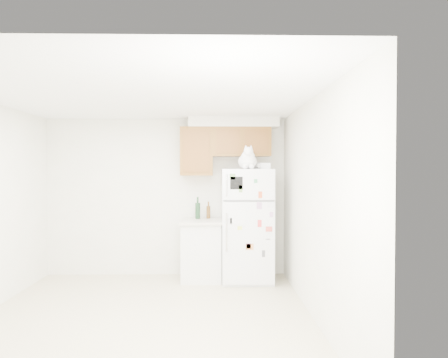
{
  "coord_description": "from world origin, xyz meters",
  "views": [
    {
      "loc": [
        0.79,
        -4.43,
        1.68
      ],
      "look_at": [
        0.92,
        1.55,
        1.55
      ],
      "focal_mm": 32.0,
      "sensor_mm": 36.0,
      "label": 1
    }
  ],
  "objects_px": {
    "bottle_amber": "(208,210)",
    "base_counter": "(202,250)",
    "storage_box_front": "(266,166)",
    "refrigerator": "(247,225)",
    "storage_box_back": "(255,166)",
    "cat": "(248,160)",
    "bottle_green": "(198,208)"
  },
  "relations": [
    {
      "from": "refrigerator",
      "to": "base_counter",
      "type": "distance_m",
      "value": 0.79
    },
    {
      "from": "refrigerator",
      "to": "storage_box_front",
      "type": "relative_size",
      "value": 11.33
    },
    {
      "from": "base_counter",
      "to": "bottle_amber",
      "type": "distance_m",
      "value": 0.63
    },
    {
      "from": "refrigerator",
      "to": "cat",
      "type": "distance_m",
      "value": 0.99
    },
    {
      "from": "refrigerator",
      "to": "bottle_amber",
      "type": "bearing_deg",
      "value": 156.68
    },
    {
      "from": "refrigerator",
      "to": "storage_box_front",
      "type": "xyz_separation_m",
      "value": [
        0.28,
        -0.04,
        0.89
      ]
    },
    {
      "from": "refrigerator",
      "to": "bottle_green",
      "type": "xyz_separation_m",
      "value": [
        -0.76,
        0.22,
        0.24
      ]
    },
    {
      "from": "bottle_green",
      "to": "bottle_amber",
      "type": "relative_size",
      "value": 1.28
    },
    {
      "from": "storage_box_back",
      "to": "storage_box_front",
      "type": "relative_size",
      "value": 1.2
    },
    {
      "from": "cat",
      "to": "storage_box_front",
      "type": "relative_size",
      "value": 3.34
    },
    {
      "from": "bottle_green",
      "to": "bottle_amber",
      "type": "height_order",
      "value": "bottle_green"
    },
    {
      "from": "storage_box_front",
      "to": "refrigerator",
      "type": "bearing_deg",
      "value": -175.78
    },
    {
      "from": "bottle_amber",
      "to": "base_counter",
      "type": "bearing_deg",
      "value": -119.01
    },
    {
      "from": "base_counter",
      "to": "bottle_green",
      "type": "distance_m",
      "value": 0.65
    },
    {
      "from": "base_counter",
      "to": "storage_box_front",
      "type": "bearing_deg",
      "value": -6.62
    },
    {
      "from": "base_counter",
      "to": "cat",
      "type": "distance_m",
      "value": 1.55
    },
    {
      "from": "refrigerator",
      "to": "bottle_amber",
      "type": "height_order",
      "value": "refrigerator"
    },
    {
      "from": "refrigerator",
      "to": "cat",
      "type": "height_order",
      "value": "cat"
    },
    {
      "from": "bottle_green",
      "to": "cat",
      "type": "bearing_deg",
      "value": -26.65
    },
    {
      "from": "base_counter",
      "to": "cat",
      "type": "height_order",
      "value": "cat"
    },
    {
      "from": "bottle_green",
      "to": "storage_box_front",
      "type": "bearing_deg",
      "value": -14.13
    },
    {
      "from": "cat",
      "to": "bottle_green",
      "type": "xyz_separation_m",
      "value": [
        -0.76,
        0.38,
        -0.74
      ]
    },
    {
      "from": "bottle_green",
      "to": "refrigerator",
      "type": "bearing_deg",
      "value": -16.36
    },
    {
      "from": "base_counter",
      "to": "bottle_amber",
      "type": "bearing_deg",
      "value": 60.99
    },
    {
      "from": "refrigerator",
      "to": "storage_box_back",
      "type": "bearing_deg",
      "value": 39.06
    },
    {
      "from": "storage_box_back",
      "to": "storage_box_front",
      "type": "xyz_separation_m",
      "value": [
        0.14,
        -0.15,
        -0.01
      ]
    },
    {
      "from": "bottle_green",
      "to": "base_counter",
      "type": "bearing_deg",
      "value": -65.58
    },
    {
      "from": "refrigerator",
      "to": "cat",
      "type": "relative_size",
      "value": 3.39
    },
    {
      "from": "cat",
      "to": "bottle_amber",
      "type": "relative_size",
      "value": 1.88
    },
    {
      "from": "base_counter",
      "to": "storage_box_front",
      "type": "distance_m",
      "value": 1.61
    },
    {
      "from": "storage_box_front",
      "to": "bottle_amber",
      "type": "xyz_separation_m",
      "value": [
        -0.87,
        0.29,
        -0.69
      ]
    },
    {
      "from": "bottle_amber",
      "to": "bottle_green",
      "type": "bearing_deg",
      "value": -169.19
    }
  ]
}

